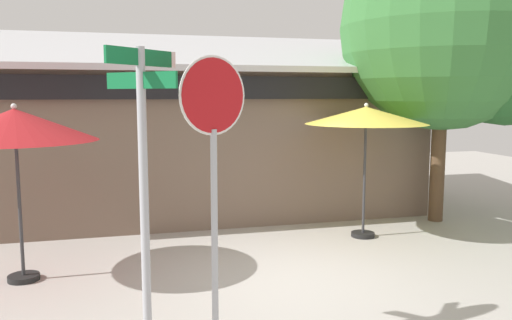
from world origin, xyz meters
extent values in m
cube|color=#ADA8A0|center=(0.00, 0.00, -0.05)|extent=(28.00, 28.00, 0.10)
cube|color=#705B4C|center=(-0.49, 5.33, 1.58)|extent=(9.49, 4.81, 3.15)
cube|color=silver|center=(-0.49, 5.18, 3.71)|extent=(9.99, 5.42, 1.23)
cube|color=black|center=(-0.49, 2.88, 2.80)|extent=(8.89, 0.16, 0.44)
cylinder|color=#A8AAB2|center=(-2.09, -1.83, 1.56)|extent=(0.09, 0.09, 3.13)
cube|color=#116B38|center=(-2.09, -1.83, 3.03)|extent=(0.65, 0.64, 0.16)
cube|color=#116B38|center=(-2.09, -1.83, 2.81)|extent=(0.64, 0.65, 0.16)
cube|color=white|center=(-1.75, -1.50, 3.03)|extent=(0.07, 0.07, 0.16)
cylinder|color=#A8AAB2|center=(-1.38, -1.79, 1.16)|extent=(0.07, 0.07, 2.32)
cylinder|color=white|center=(-1.38, -1.79, 2.66)|extent=(0.73, 0.36, 0.81)
cylinder|color=red|center=(-1.38, -1.79, 2.66)|extent=(0.69, 0.35, 0.76)
cylinder|color=black|center=(-3.72, 0.85, 0.04)|extent=(0.44, 0.44, 0.08)
cylinder|color=#333335|center=(-3.72, 0.85, 1.04)|extent=(0.05, 0.05, 2.08)
cone|color=#B21E23|center=(-3.72, 0.85, 2.25)|extent=(2.26, 2.26, 0.46)
sphere|color=silver|center=(-3.72, 0.85, 2.51)|extent=(0.08, 0.08, 0.08)
cylinder|color=black|center=(2.08, 1.72, 0.04)|extent=(0.44, 0.44, 0.08)
cylinder|color=#333335|center=(2.08, 1.72, 1.09)|extent=(0.05, 0.05, 2.18)
cone|color=#EAD14C|center=(2.08, 1.72, 2.29)|extent=(2.26, 2.26, 0.32)
sphere|color=silver|center=(2.08, 1.72, 2.48)|extent=(0.08, 0.08, 0.08)
cylinder|color=brown|center=(4.16, 2.49, 1.23)|extent=(0.30, 0.30, 2.46)
sphere|color=#387538|center=(4.16, 2.49, 4.04)|extent=(4.22, 4.22, 4.22)
sphere|color=#28602D|center=(5.32, 1.96, 3.62)|extent=(3.15, 3.15, 3.15)
camera|label=1|loc=(-2.29, -6.97, 2.67)|focal=36.23mm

